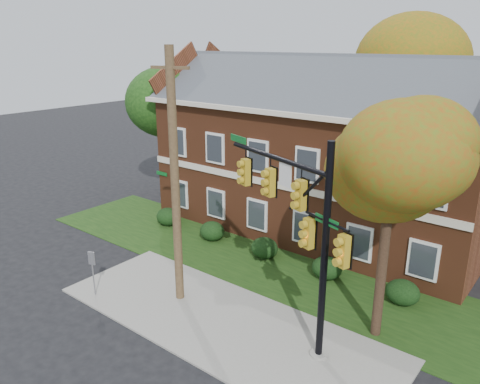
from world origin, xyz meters
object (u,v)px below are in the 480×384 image
Objects in this scene: apartment_building at (321,143)px; hedge_center at (264,248)px; sign_post at (92,266)px; tree_far_rear at (403,66)px; tree_near_right at (398,162)px; hedge_right at (327,268)px; traffic_signal at (299,218)px; hedge_far_right at (403,292)px; hedge_far_left at (168,217)px; utility_pole at (175,181)px; tree_left_rear at (181,101)px; hedge_left at (212,231)px.

hedge_center is at bearing -90.00° from apartment_building.
tree_far_rear is at bearing 55.38° from sign_post.
hedge_right is at bearing 142.72° from tree_near_right.
hedge_far_right is at bearing 83.76° from traffic_signal.
hedge_far_left is 0.67× the size of sign_post.
hedge_far_left is 0.16× the size of tree_near_right.
tree_far_rear reaches higher than sign_post.
tree_left_rear is at bearing 119.95° from utility_pole.
hedge_center is at bearing 0.00° from hedge_left.
apartment_building is 10.71m from utility_pole.
tree_far_rear is at bearing 80.29° from apartment_building.
tree_far_rear reaches higher than hedge_right.
apartment_building is at bearing 6.54° from tree_left_rear.
apartment_building is at bearing 36.89° from hedge_far_left.
hedge_far_right is at bearing 0.00° from hedge_far_left.
apartment_building reaches higher than hedge_far_right.
sign_post reaches higher than hedge_far_left.
hedge_far_left and hedge_right have the same top height.
sign_post is at bearing -65.11° from hedge_far_left.
traffic_signal is at bearing -115.74° from hedge_far_right.
hedge_right is 0.67× the size of sign_post.
hedge_far_right is (10.50, 0.00, 0.00)m from hedge_left.
hedge_far_left is at bearing 177.45° from traffic_signal.
tree_near_right is (14.22, -2.83, 6.14)m from hedge_far_left.
hedge_far_right is at bearing -36.89° from apartment_building.
tree_near_right is 1.13× the size of traffic_signal.
hedge_center is 15.57m from tree_far_rear.
sign_post reaches higher than hedge_right.
tree_left_rear is (-16.95, 6.97, 0.01)m from tree_near_right.
hedge_left is 1.00× the size of hedge_right.
hedge_left is at bearing 68.59° from sign_post.
hedge_center is 0.14× the size of utility_pole.
utility_pole is (-7.50, -5.44, 4.70)m from hedge_far_right.
hedge_left and hedge_center have the same top height.
hedge_center is at bearing -95.85° from tree_far_rear.
hedge_far_left is 8.36m from sign_post.
hedge_left is 0.16× the size of tree_left_rear.
hedge_far_right is 0.67× the size of sign_post.
hedge_far_left is (-7.00, -5.25, -4.46)m from apartment_building.
tree_left_rear is 13.38m from utility_pole.
hedge_center is 8.36m from sign_post.
sign_post reaches higher than hedge_far_right.
hedge_far_left is 0.12× the size of tree_far_rear.
hedge_center is 1.00× the size of hedge_right.
hedge_far_right is at bearing -13.89° from tree_left_rear.
apartment_building is 13.43× the size of hedge_far_right.
tree_far_rear reaches higher than hedge_far_right.
hedge_right and hedge_far_right have the same top height.
tree_left_rear is at bearing 167.90° from traffic_signal.
sign_post is (-4.84, -20.64, -7.43)m from tree_far_rear.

